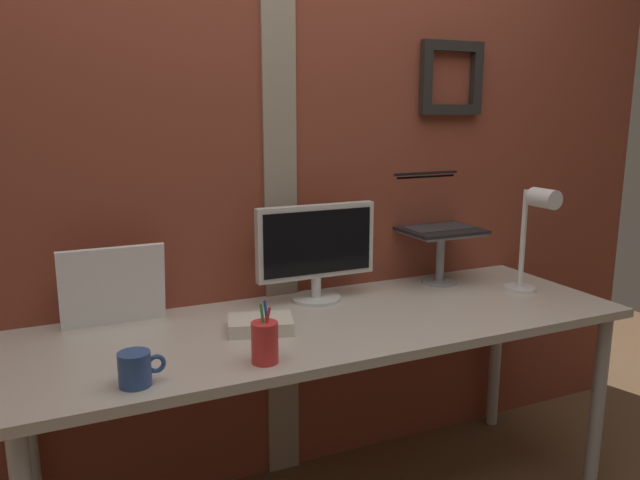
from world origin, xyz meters
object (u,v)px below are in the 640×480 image
(pen_cup, at_px, (265,342))
(coffee_mug, at_px, (136,369))
(desk_lamp, at_px, (534,229))
(laptop, at_px, (431,214))
(whiteboard_panel, at_px, (113,286))
(monitor, at_px, (316,247))

(pen_cup, xyz_separation_m, coffee_mug, (-0.34, -0.00, -0.01))
(desk_lamp, relative_size, coffee_mug, 3.38)
(desk_lamp, xyz_separation_m, coffee_mug, (-1.46, -0.19, -0.21))
(laptop, bearing_deg, whiteboard_panel, -177.57)
(whiteboard_panel, relative_size, pen_cup, 1.88)
(laptop, height_order, pen_cup, laptop)
(pen_cup, bearing_deg, monitor, 51.68)
(monitor, distance_m, laptop, 0.55)
(coffee_mug, bearing_deg, pen_cup, 0.00)
(whiteboard_panel, height_order, desk_lamp, desk_lamp)
(laptop, height_order, coffee_mug, laptop)
(desk_lamp, relative_size, pen_cup, 2.34)
(desk_lamp, height_order, pen_cup, desk_lamp)
(desk_lamp, bearing_deg, laptop, 121.88)
(desk_lamp, bearing_deg, pen_cup, -170.55)
(monitor, relative_size, whiteboard_panel, 1.38)
(laptop, distance_m, whiteboard_panel, 1.25)
(monitor, xyz_separation_m, whiteboard_panel, (-0.70, 0.02, -0.07))
(monitor, bearing_deg, desk_lamp, -19.64)
(laptop, relative_size, pen_cup, 1.81)
(monitor, distance_m, desk_lamp, 0.81)
(monitor, distance_m, pen_cup, 0.60)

